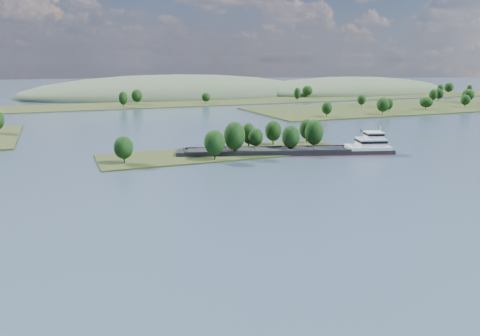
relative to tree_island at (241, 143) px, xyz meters
name	(u,v)px	position (x,y,z in m)	size (l,w,h in m)	color
ground	(297,192)	(-6.37, -58.75, -4.07)	(1800.00, 1800.00, 0.00)	#324256
tree_island	(241,143)	(0.00, 0.00, 0.00)	(100.00, 30.73, 14.38)	#283417
right_bank	(442,105)	(225.60, 120.68, -3.12)	(320.00, 90.00, 13.56)	#283417
back_shoreline	(144,104)	(1.33, 221.22, -3.41)	(900.00, 60.00, 14.15)	#283417
hill_east	(349,92)	(253.63, 291.25, -4.07)	(260.00, 140.00, 36.00)	#3E5238
hill_west	(175,95)	(53.63, 321.25, -4.07)	(320.00, 160.00, 44.00)	#3E5238
cargo_barge	(301,150)	(21.90, -10.30, -2.58)	(86.32, 35.18, 11.78)	black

